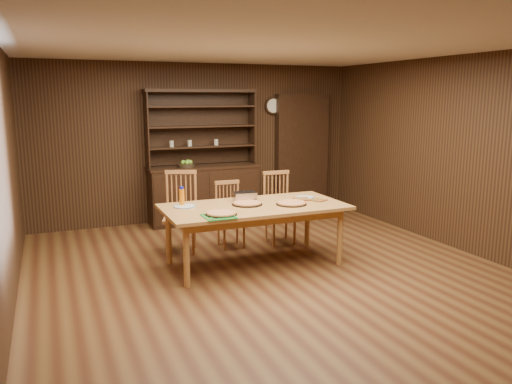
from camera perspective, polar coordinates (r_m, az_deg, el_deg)
name	(u,v)px	position (r m, az deg, el deg)	size (l,w,h in m)	color
floor	(273,274)	(5.95, 1.96, -9.33)	(6.00, 6.00, 0.00)	brown
room_shell	(274,140)	(5.61, 2.06, 5.98)	(6.00, 6.00, 6.00)	silver
china_hutch	(204,186)	(8.30, -6.01, 0.65)	(1.84, 0.52, 2.17)	black
doorway	(302,153)	(9.09, 5.23, 4.45)	(1.00, 0.18, 2.10)	black
wall_clock	(273,106)	(8.84, 1.95, 9.83)	(0.30, 0.05, 0.30)	black
dining_table	(254,211)	(6.10, -0.21, -2.14)	(2.21, 1.10, 0.75)	gold
chair_left	(181,209)	(6.77, -8.56, -1.89)	(0.56, 0.55, 1.08)	#BB7B40
chair_center	(229,212)	(6.93, -3.07, -2.31)	(0.38, 0.36, 0.91)	#BB7B40
chair_right	(278,205)	(7.13, 2.57, -1.46)	(0.43, 0.41, 1.01)	#BB7B40
pizza_left	(221,213)	(5.60, -3.99, -2.45)	(0.36, 0.36, 0.04)	black
pizza_right	(291,203)	(6.14, 4.06, -1.28)	(0.38, 0.38, 0.04)	black
pizza_center	(247,203)	(6.11, -1.03, -1.31)	(0.38, 0.38, 0.04)	black
cooling_rack	(219,216)	(5.51, -4.28, -2.78)	(0.32, 0.32, 0.01)	#0C9C3B
plate_left	(185,206)	(6.04, -8.15, -1.63)	(0.27, 0.27, 0.02)	silver
plate_right	(305,197)	(6.56, 5.63, -0.60)	(0.24, 0.24, 0.02)	silver
foil_dish	(245,196)	(6.34, -1.30, -0.50)	(0.28, 0.20, 0.11)	silver
juice_bottle	(182,197)	(6.10, -8.48, -0.55)	(0.06, 0.06, 0.24)	orange
pot_holder_a	(318,200)	(6.40, 7.13, -0.92)	(0.18, 0.18, 0.01)	red
pot_holder_b	(302,199)	(6.44, 5.29, -0.82)	(0.20, 0.20, 0.02)	red
fruit_bowl	(186,164)	(8.09, -7.95, 3.14)	(0.27, 0.27, 0.12)	black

